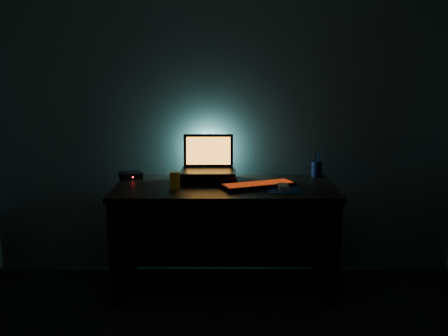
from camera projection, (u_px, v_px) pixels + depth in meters
The scene contains 10 objects.
room at pixel (224, 153), 1.72m from camera, with size 3.50×4.00×2.50m.
desk at pixel (225, 219), 3.51m from camera, with size 1.50×0.70×0.75m.
riser at pixel (208, 177), 3.54m from camera, with size 0.40×0.30×0.06m, color black.
laptop at pixel (208, 163), 3.57m from camera, with size 0.38×0.29×0.26m.
keyboard at pixel (258, 185), 3.35m from camera, with size 0.52×0.32×0.03m.
mousepad at pixel (283, 190), 3.28m from camera, with size 0.22×0.20×0.00m, color navy.
mouse at pixel (283, 187), 3.28m from camera, with size 0.07×0.11×0.03m, color gray.
pen_cup at pixel (316, 169), 3.69m from camera, with size 0.08×0.08×0.11m, color black.
juice_glass at pixel (175, 180), 3.31m from camera, with size 0.07×0.07×0.12m, color yellow.
router at pixel (131, 176), 3.61m from camera, with size 0.19×0.17×0.05m.
Camera 1 is at (0.00, -1.70, 1.54)m, focal length 40.00 mm.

